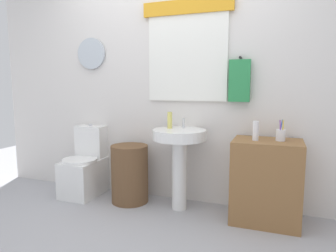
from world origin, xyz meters
TOP-DOWN VIEW (x-y plane):
  - ground_plane at (0.00, 0.00)m, footprint 8.00×8.00m
  - back_wall at (0.00, 1.15)m, footprint 4.40×0.18m
  - toilet at (-0.95, 0.89)m, footprint 0.38×0.51m
  - laundry_hamper at (-0.37, 0.85)m, footprint 0.39×0.39m
  - pedestal_sink at (0.18, 0.85)m, footprint 0.52×0.52m
  - faucet at (0.18, 0.97)m, footprint 0.03×0.03m
  - wooden_cabinet at (1.00, 0.85)m, footprint 0.60×0.44m
  - soap_bottle at (0.06, 0.90)m, footprint 0.05×0.05m
  - lotion_bottle at (0.90, 0.81)m, footprint 0.05×0.05m
  - toothbrush_cup at (1.11, 0.87)m, footprint 0.08×0.08m

SIDE VIEW (x-z plane):
  - ground_plane at x=0.00m, z-range 0.00..0.00m
  - toilet at x=-0.95m, z-range -0.10..0.69m
  - laundry_hamper at x=-0.37m, z-range 0.00..0.61m
  - wooden_cabinet at x=1.00m, z-range 0.00..0.75m
  - pedestal_sink at x=0.18m, z-range 0.20..1.01m
  - toothbrush_cup at x=1.11m, z-range 0.71..0.89m
  - lotion_bottle at x=0.90m, z-range 0.75..0.92m
  - faucet at x=0.18m, z-range 0.80..0.90m
  - soap_bottle at x=0.06m, z-range 0.80..0.97m
  - back_wall at x=0.00m, z-range 0.01..2.61m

